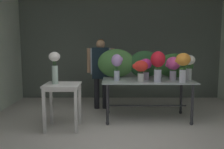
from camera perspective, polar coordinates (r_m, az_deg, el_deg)
The scene contains 14 objects.
ground_plane at distance 5.07m, azimuth 2.62°, elevation -9.81°, with size 7.94×7.94×0.00m, color beige.
wall_back at distance 6.64m, azimuth 1.99°, elevation 7.04°, with size 5.48×0.12×2.91m, color slate.
display_table_glass at distance 4.82m, azimuth 8.27°, elevation -2.66°, with size 1.75×0.92×0.79m.
side_table_white at distance 4.32m, azimuth -11.47°, elevation -3.80°, with size 0.61×0.56×0.80m.
florist at distance 5.51m, azimuth -2.63°, elevation 1.94°, with size 0.62×0.24×1.58m.
foliage_backdrop at distance 5.09m, azimuth 7.04°, elevation 2.41°, with size 1.99×0.27×0.59m.
vase_lilac_ranunculus at distance 4.62m, azimuth 1.17°, elevation 2.51°, with size 0.22×0.21×0.51m.
vase_fuchsia_roses at distance 4.85m, azimuth 14.16°, elevation 2.07°, with size 0.31×0.28×0.45m.
vase_sunset_dahlias at distance 4.56m, azimuth 16.31°, elevation 2.49°, with size 0.28×0.26×0.54m.
vase_scarlet_carnations at distance 4.53m, azimuth 6.72°, elevation 1.48°, with size 0.29×0.26×0.39m.
vase_magenta_stock at distance 4.77m, azimuth 7.98°, elevation 1.90°, with size 0.25×0.22×0.41m.
vase_crimson_peonies at distance 4.55m, azimuth 10.70°, elevation 2.65°, with size 0.27×0.27×0.56m.
vase_ivory_snapdragons at distance 4.90m, azimuth 17.62°, elevation 2.27°, with size 0.22×0.22×0.49m.
vase_white_roses_tall at distance 4.28m, azimuth -13.22°, elevation 2.11°, with size 0.19×0.19×0.55m.
Camera 1 is at (-0.23, -3.03, 1.51)m, focal length 39.11 mm.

